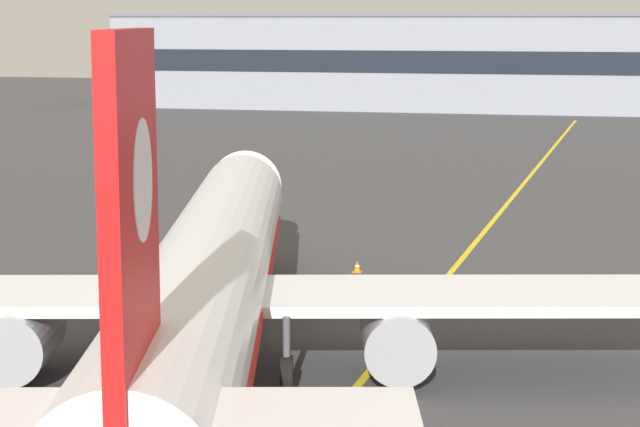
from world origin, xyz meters
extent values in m
cube|color=yellow|center=(0.00, 30.00, 0.00)|extent=(9.15, 179.80, 0.01)
cylinder|color=white|center=(-5.73, 14.98, 3.50)|extent=(12.02, 35.90, 3.80)
cone|color=white|center=(-10.19, 33.76, 3.50)|extent=(4.11, 3.36, 3.61)
cube|color=red|center=(-5.73, 14.98, 2.46)|extent=(11.28, 33.08, 0.44)
cube|color=black|center=(-9.75, 31.91, 4.17)|extent=(3.03, 1.73, 0.60)
cube|color=white|center=(-5.87, 15.57, 2.65)|extent=(32.24, 12.07, 0.36)
cylinder|color=gray|center=(-11.67, 13.16, 1.43)|extent=(3.07, 4.03, 2.30)
cylinder|color=black|center=(-12.10, 14.96, 1.43)|extent=(1.94, 0.63, 1.95)
cylinder|color=gray|center=(0.40, 16.03, 1.43)|extent=(3.07, 4.03, 2.30)
cylinder|color=black|center=(-0.03, 17.83, 1.43)|extent=(1.94, 0.63, 1.95)
cube|color=red|center=(-2.08, -0.39, 8.05)|extent=(1.50, 4.76, 7.20)
cylinder|color=white|center=(-2.15, -0.10, 8.77)|extent=(0.98, 2.44, 2.40)
cube|color=white|center=(-1.94, -0.97, 4.36)|extent=(11.35, 5.27, 0.24)
cylinder|color=#4C4C51|center=(-9.08, 29.09, 1.48)|extent=(0.24, 0.24, 1.60)
cylinder|color=black|center=(-9.08, 29.09, 0.45)|extent=(0.60, 0.97, 0.90)
cylinder|color=#4C4C51|center=(-7.80, 12.44, 1.77)|extent=(0.24, 0.24, 1.60)
cylinder|color=black|center=(-7.80, 12.44, 0.65)|extent=(0.69, 1.36, 1.30)
cylinder|color=#4C4C51|center=(-2.74, 13.64, 1.77)|extent=(0.24, 0.24, 1.60)
cylinder|color=black|center=(-2.74, 13.64, 0.65)|extent=(0.69, 1.36, 1.30)
cone|color=orange|center=(-4.17, 32.17, 0.28)|extent=(0.36, 0.36, 0.55)
cylinder|color=white|center=(-4.17, 32.17, 0.30)|extent=(0.23, 0.23, 0.07)
cube|color=orange|center=(-4.17, 32.17, 0.01)|extent=(0.44, 0.44, 0.03)
cube|color=gray|center=(5.64, 132.56, 6.04)|extent=(124.97, 12.00, 12.08)
cube|color=black|center=(5.64, 126.51, 6.44)|extent=(119.97, 0.12, 2.80)
cube|color=#595C63|center=(5.64, 132.56, 12.28)|extent=(125.37, 12.40, 0.40)
camera|label=1|loc=(6.44, -20.97, 11.84)|focal=65.81mm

